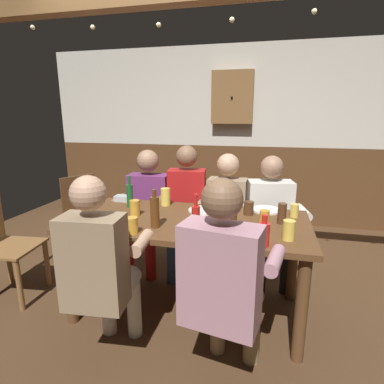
{
  "coord_description": "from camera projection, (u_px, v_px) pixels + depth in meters",
  "views": [
    {
      "loc": [
        0.56,
        -2.14,
        1.53
      ],
      "look_at": [
        0.0,
        0.15,
        0.95
      ],
      "focal_mm": 29.19,
      "sensor_mm": 36.0,
      "label": 1
    }
  ],
  "objects": [
    {
      "name": "ground_plane",
      "position": [
        188.0,
        310.0,
        2.52
      ],
      "size": [
        6.4,
        6.4,
        0.0
      ],
      "primitive_type": "plane",
      "color": "#4C331E"
    },
    {
      "name": "back_wall_upper",
      "position": [
        230.0,
        97.0,
        4.36
      ],
      "size": [
        5.33,
        0.12,
        1.36
      ],
      "primitive_type": "cube",
      "color": "beige"
    },
    {
      "name": "back_wall_wainscot",
      "position": [
        227.0,
        183.0,
        4.65
      ],
      "size": [
        5.33,
        0.12,
        1.1
      ],
      "primitive_type": "cube",
      "color": "brown",
      "rests_on": "ground_plane"
    },
    {
      "name": "dining_table",
      "position": [
        188.0,
        233.0,
        2.38
      ],
      "size": [
        1.79,
        0.88,
        0.77
      ],
      "color": "brown",
      "rests_on": "ground_plane"
    },
    {
      "name": "person_0",
      "position": [
        147.0,
        204.0,
        3.15
      ],
      "size": [
        0.56,
        0.53,
        1.2
      ],
      "rotation": [
        0.0,
        0.0,
        3.21
      ],
      "color": "#6B2D66",
      "rests_on": "ground_plane"
    },
    {
      "name": "person_1",
      "position": [
        186.0,
        204.0,
        3.05
      ],
      "size": [
        0.54,
        0.56,
        1.25
      ],
      "rotation": [
        0.0,
        0.0,
        3.29
      ],
      "color": "#AD1919",
      "rests_on": "ground_plane"
    },
    {
      "name": "person_2",
      "position": [
        226.0,
        210.0,
        2.97
      ],
      "size": [
        0.51,
        0.51,
        1.19
      ],
      "rotation": [
        0.0,
        0.0,
        3.11
      ],
      "color": "#997F60",
      "rests_on": "ground_plane"
    },
    {
      "name": "person_3",
      "position": [
        271.0,
        213.0,
        2.88
      ],
      "size": [
        0.59,
        0.59,
        1.18
      ],
      "rotation": [
        0.0,
        0.0,
        3.33
      ],
      "color": "silver",
      "rests_on": "ground_plane"
    },
    {
      "name": "person_4",
      "position": [
        101.0,
        266.0,
        1.84
      ],
      "size": [
        0.51,
        0.53,
        1.23
      ],
      "rotation": [
        0.0,
        0.0,
        0.09
      ],
      "color": "#997F60",
      "rests_on": "ground_plane"
    },
    {
      "name": "person_5",
      "position": [
        224.0,
        279.0,
        1.66
      ],
      "size": [
        0.59,
        0.56,
        1.25
      ],
      "rotation": [
        0.0,
        0.0,
        -0.18
      ],
      "color": "#B78493",
      "rests_on": "ground_plane"
    },
    {
      "name": "chair_empty_near_right",
      "position": [
        86.0,
        213.0,
        3.47
      ],
      "size": [
        0.6,
        0.6,
        0.88
      ],
      "rotation": [
        0.0,
        0.0,
        -2.08
      ],
      "color": "brown",
      "rests_on": "ground_plane"
    },
    {
      "name": "chair_empty_near_left",
      "position": [
        1.0,
        244.0,
        2.63
      ],
      "size": [
        0.48,
        0.48,
        0.88
      ],
      "rotation": [
        0.0,
        0.0,
        -1.46
      ],
      "color": "brown",
      "rests_on": "ground_plane"
    },
    {
      "name": "table_candle",
      "position": [
        91.0,
        214.0,
        2.34
      ],
      "size": [
        0.04,
        0.04,
        0.08
      ],
      "primitive_type": "cylinder",
      "color": "#F9E08C",
      "rests_on": "dining_table"
    },
    {
      "name": "condiment_caddy",
      "position": [
        123.0,
        198.0,
        2.86
      ],
      "size": [
        0.14,
        0.1,
        0.05
      ],
      "primitive_type": "cube",
      "color": "#B2B7BC",
      "rests_on": "dining_table"
    },
    {
      "name": "plate_0",
      "position": [
        266.0,
        210.0,
        2.57
      ],
      "size": [
        0.24,
        0.24,
        0.01
      ],
      "primitive_type": "cylinder",
      "color": "white",
      "rests_on": "dining_table"
    },
    {
      "name": "plate_1",
      "position": [
        204.0,
        210.0,
        2.55
      ],
      "size": [
        0.25,
        0.25,
        0.01
      ],
      "primitive_type": "cylinder",
      "color": "white",
      "rests_on": "dining_table"
    },
    {
      "name": "bottle_0",
      "position": [
        155.0,
        211.0,
        2.16
      ],
      "size": [
        0.06,
        0.06,
        0.27
      ],
      "color": "#593314",
      "rests_on": "dining_table"
    },
    {
      "name": "bottle_1",
      "position": [
        130.0,
        195.0,
        2.65
      ],
      "size": [
        0.05,
        0.05,
        0.27
      ],
      "color": "#195923",
      "rests_on": "dining_table"
    },
    {
      "name": "bottle_2",
      "position": [
        196.0,
        221.0,
        1.96
      ],
      "size": [
        0.05,
        0.05,
        0.29
      ],
      "color": "red",
      "rests_on": "dining_table"
    },
    {
      "name": "bottle_3",
      "position": [
        264.0,
        233.0,
        1.86
      ],
      "size": [
        0.07,
        0.07,
        0.19
      ],
      "color": "red",
      "rests_on": "dining_table"
    },
    {
      "name": "pint_glass_0",
      "position": [
        232.0,
        217.0,
        2.18
      ],
      "size": [
        0.07,
        0.07,
        0.15
      ],
      "primitive_type": "cylinder",
      "color": "#4C2D19",
      "rests_on": "dining_table"
    },
    {
      "name": "pint_glass_1",
      "position": [
        249.0,
        208.0,
        2.46
      ],
      "size": [
        0.08,
        0.08,
        0.11
      ],
      "primitive_type": "cylinder",
      "color": "#4C2D19",
      "rests_on": "dining_table"
    },
    {
      "name": "pint_glass_2",
      "position": [
        289.0,
        230.0,
        1.96
      ],
      "size": [
        0.08,
        0.08,
        0.13
      ],
      "primitive_type": "cylinder",
      "color": "#E5C64C",
      "rests_on": "dining_table"
    },
    {
      "name": "pint_glass_3",
      "position": [
        294.0,
        211.0,
        2.4
      ],
      "size": [
        0.06,
        0.06,
        0.1
      ],
      "primitive_type": "cylinder",
      "color": "#E5C64C",
      "rests_on": "dining_table"
    },
    {
      "name": "pint_glass_4",
      "position": [
        132.0,
        225.0,
        2.07
      ],
      "size": [
        0.08,
        0.08,
        0.11
      ],
      "primitive_type": "cylinder",
      "color": "gold",
      "rests_on": "dining_table"
    },
    {
      "name": "pint_glass_5",
      "position": [
        264.0,
        217.0,
        2.25
      ],
      "size": [
        0.07,
        0.07,
        0.1
      ],
      "primitive_type": "cylinder",
      "color": "gold",
      "rests_on": "dining_table"
    },
    {
      "name": "pint_glass_6",
      "position": [
        282.0,
        213.0,
        2.25
      ],
      "size": [
        0.06,
        0.06,
        0.15
      ],
      "primitive_type": "cylinder",
      "color": "#4C2D19",
      "rests_on": "dining_table"
    },
    {
      "name": "pint_glass_7",
      "position": [
        135.0,
        208.0,
        2.44
      ],
      "size": [
        0.08,
        0.08,
        0.12
      ],
      "primitive_type": "cylinder",
      "color": "gold",
      "rests_on": "dining_table"
    },
    {
      "name": "pint_glass_8",
      "position": [
        166.0,
        197.0,
        2.71
      ],
      "size": [
        0.08,
        0.08,
        0.15
      ],
      "primitive_type": "cylinder",
      "color": "#E5C64C",
      "rests_on": "dining_table"
    },
    {
      "name": "wall_dart_cabinet",
      "position": [
        232.0,
        97.0,
        4.23
      ],
      "size": [
        0.56,
        0.15,
        0.7
      ],
      "color": "brown"
    },
    {
      "name": "string_lights",
      "position": [
        194.0,
        16.0,
        2.2
      ],
      "size": [
        3.77,
        0.04,
        0.13
      ],
      "color": "#F9EAB2"
    }
  ]
}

